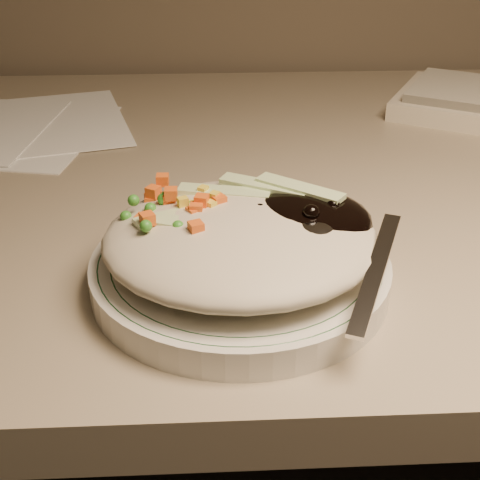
{
  "coord_description": "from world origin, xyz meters",
  "views": [
    {
      "loc": [
        -0.13,
        0.76,
        1.01
      ],
      "look_at": [
        -0.11,
        1.17,
        0.78
      ],
      "focal_mm": 50.0,
      "sensor_mm": 36.0,
      "label": 1
    }
  ],
  "objects": [
    {
      "name": "desk",
      "position": [
        0.0,
        1.38,
        0.54
      ],
      "size": [
        1.4,
        0.7,
        0.74
      ],
      "color": "gray",
      "rests_on": "ground"
    },
    {
      "name": "plate",
      "position": [
        -0.11,
        1.17,
        0.75
      ],
      "size": [
        0.21,
        0.21,
        0.02
      ],
      "primitive_type": "cylinder",
      "color": "silver",
      "rests_on": "desk"
    },
    {
      "name": "plate_rim",
      "position": [
        -0.11,
        1.17,
        0.76
      ],
      "size": [
        0.2,
        0.2,
        0.0
      ],
      "color": "#144723",
      "rests_on": "plate"
    },
    {
      "name": "meal",
      "position": [
        -0.1,
        1.17,
        0.78
      ],
      "size": [
        0.21,
        0.19,
        0.05
      ],
      "color": "#AEA28D",
      "rests_on": "plate"
    }
  ]
}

